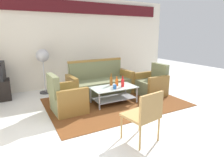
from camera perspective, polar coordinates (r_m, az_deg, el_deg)
The scene contains 13 objects.
ground_plane at distance 4.05m, azimuth 6.34°, elevation -11.43°, with size 14.00×14.00×0.00m, color white.
wall_back at distance 6.42m, azimuth -9.29°, elevation 11.27°, with size 6.52×0.19×2.80m.
rug at distance 4.84m, azimuth 0.89°, elevation -7.02°, with size 3.26×2.29×0.01m, color brown.
couch at distance 5.36m, azimuth -3.52°, elevation -1.53°, with size 1.83×0.80×0.96m.
armchair_left at distance 4.31m, azimuth -13.37°, elevation -6.02°, with size 0.73×0.79×0.85m.
armchair_right at distance 5.47m, azimuth 11.72°, elevation -1.78°, with size 0.70×0.76×0.85m.
coffee_table at distance 4.71m, azimuth 0.56°, elevation -4.18°, with size 1.10×0.60×0.40m.
bottle_orange at distance 4.75m, azimuth 1.43°, elevation -1.14°, with size 0.08×0.08×0.24m.
bottle_brown at distance 4.79m, azimuth -0.25°, elevation -0.72°, with size 0.07×0.07×0.30m.
bottle_red at distance 4.69m, azimuth 3.20°, elevation -1.23°, with size 0.08×0.08×0.26m.
cup at distance 4.51m, azimuth 0.78°, elevation -2.49°, with size 0.08×0.08×0.10m, color #2659A5.
pedestal_fan at distance 5.70m, azimuth -20.00°, elevation 5.73°, with size 0.36×0.36×1.27m.
wicker_chair at distance 3.03m, azimuth 9.75°, elevation -10.09°, with size 0.55×0.55×0.84m.
Camera 1 is at (-2.12, -3.00, 1.69)m, focal length 30.62 mm.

